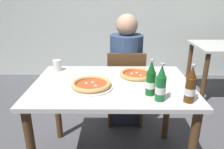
# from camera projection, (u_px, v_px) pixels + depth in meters

# --- Properties ---
(back_wall_tiled) EXTENTS (7.00, 0.10, 2.60)m
(back_wall_tiled) POSITION_uv_depth(u_px,v_px,m) (113.00, 0.00, 3.48)
(back_wall_tiled) COLOR silver
(back_wall_tiled) RESTS_ON ground_plane
(dining_table_main) EXTENTS (1.20, 0.80, 0.75)m
(dining_table_main) POSITION_uv_depth(u_px,v_px,m) (112.00, 96.00, 1.66)
(dining_table_main) COLOR silver
(dining_table_main) RESTS_ON ground_plane
(chair_behind_table) EXTENTS (0.41, 0.41, 0.85)m
(chair_behind_table) POSITION_uv_depth(u_px,v_px,m) (126.00, 84.00, 2.28)
(chair_behind_table) COLOR brown
(chair_behind_table) RESTS_ON ground_plane
(diner_seated) EXTENTS (0.34, 0.34, 1.21)m
(diner_seated) POSITION_uv_depth(u_px,v_px,m) (126.00, 73.00, 2.29)
(diner_seated) COLOR #2D3342
(diner_seated) RESTS_ON ground_plane
(dining_table_background) EXTENTS (0.80, 0.70, 0.75)m
(dining_table_background) POSITION_uv_depth(u_px,v_px,m) (223.00, 56.00, 2.90)
(dining_table_background) COLOR silver
(dining_table_background) RESTS_ON ground_plane
(pizza_margherita_near) EXTENTS (0.30, 0.30, 0.04)m
(pizza_margherita_near) POSITION_uv_depth(u_px,v_px,m) (136.00, 75.00, 1.72)
(pizza_margherita_near) COLOR white
(pizza_margherita_near) RESTS_ON dining_table_main
(pizza_marinara_far) EXTENTS (0.32, 0.32, 0.04)m
(pizza_marinara_far) POSITION_uv_depth(u_px,v_px,m) (91.00, 85.00, 1.53)
(pizza_marinara_far) COLOR white
(pizza_marinara_far) RESTS_ON dining_table_main
(beer_bottle_left) EXTENTS (0.07, 0.07, 0.25)m
(beer_bottle_left) POSITION_uv_depth(u_px,v_px,m) (151.00, 80.00, 1.40)
(beer_bottle_left) COLOR #14591E
(beer_bottle_left) RESTS_ON dining_table_main
(beer_bottle_center) EXTENTS (0.07, 0.07, 0.25)m
(beer_bottle_center) POSITION_uv_depth(u_px,v_px,m) (190.00, 86.00, 1.30)
(beer_bottle_center) COLOR #512D0F
(beer_bottle_center) RESTS_ON dining_table_main
(beer_bottle_right) EXTENTS (0.07, 0.07, 0.25)m
(beer_bottle_right) POSITION_uv_depth(u_px,v_px,m) (161.00, 85.00, 1.32)
(beer_bottle_right) COLOR #196B2D
(beer_bottle_right) RESTS_ON dining_table_main
(napkin_with_cutlery) EXTENTS (0.22, 0.22, 0.01)m
(napkin_with_cutlery) POSITION_uv_depth(u_px,v_px,m) (102.00, 74.00, 1.80)
(napkin_with_cutlery) COLOR white
(napkin_with_cutlery) RESTS_ON dining_table_main
(paper_cup) EXTENTS (0.07, 0.07, 0.09)m
(paper_cup) POSITION_uv_depth(u_px,v_px,m) (57.00, 65.00, 1.87)
(paper_cup) COLOR white
(paper_cup) RESTS_ON dining_table_main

